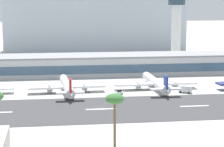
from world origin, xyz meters
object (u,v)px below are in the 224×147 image
object	(u,v)px
control_tower	(176,24)
airliner_red_tail_gate_1	(67,86)
terminal_building	(103,64)
service_baggage_tug_0	(119,92)
airliner_navy_tail_gate_2	(156,83)
palm_tree_1	(115,101)
service_box_truck_1	(185,89)
distant_hotel_block	(95,22)

from	to	relation	value
control_tower	airliner_red_tail_gate_1	world-z (taller)	control_tower
terminal_building	airliner_red_tail_gate_1	world-z (taller)	terminal_building
terminal_building	service_baggage_tug_0	bearing A→B (deg)	-89.42
terminal_building	airliner_red_tail_gate_1	distance (m)	55.47
airliner_red_tail_gate_1	airliner_navy_tail_gate_2	world-z (taller)	airliner_navy_tail_gate_2
palm_tree_1	service_box_truck_1	bearing A→B (deg)	59.06
terminal_building	control_tower	xyz separation A→B (m)	(55.17, 44.07, 20.48)
airliner_red_tail_gate_1	palm_tree_1	distance (m)	80.68
service_baggage_tug_0	palm_tree_1	world-z (taller)	palm_tree_1
distant_hotel_block	service_baggage_tug_0	world-z (taller)	distant_hotel_block
terminal_building	distant_hotel_block	world-z (taller)	distant_hotel_block
airliner_red_tail_gate_1	palm_tree_1	bearing A→B (deg)	-174.94
airliner_red_tail_gate_1	service_box_truck_1	size ratio (longest dim) A/B	7.21
control_tower	service_box_truck_1	world-z (taller)	control_tower
airliner_red_tail_gate_1	airliner_navy_tail_gate_2	size ratio (longest dim) A/B	1.00
control_tower	service_baggage_tug_0	bearing A→B (deg)	-118.30
distant_hotel_block	service_baggage_tug_0	size ratio (longest dim) A/B	42.68
distant_hotel_block	service_baggage_tug_0	xyz separation A→B (m)	(-6.75, -184.42, -22.54)
distant_hotel_block	palm_tree_1	size ratio (longest dim) A/B	9.37
palm_tree_1	airliner_navy_tail_gate_2	bearing A→B (deg)	68.78
palm_tree_1	service_baggage_tug_0	bearing A→B (deg)	80.36
control_tower	terminal_building	bearing A→B (deg)	-141.38
palm_tree_1	distant_hotel_block	bearing A→B (deg)	85.76
airliner_red_tail_gate_1	palm_tree_1	world-z (taller)	palm_tree_1
terminal_building	airliner_navy_tail_gate_2	size ratio (longest dim) A/B	4.67
airliner_red_tail_gate_1	distant_hotel_block	bearing A→B (deg)	-12.46
control_tower	airliner_navy_tail_gate_2	xyz separation A→B (m)	(-35.32, -92.48, -23.07)
airliner_red_tail_gate_1	service_baggage_tug_0	xyz separation A→B (m)	(23.30, -6.77, -1.98)
control_tower	service_box_truck_1	size ratio (longest dim) A/B	7.00
airliner_navy_tail_gate_2	service_baggage_tug_0	xyz separation A→B (m)	(-19.28, -8.90, -1.98)
service_box_truck_1	service_baggage_tug_0	bearing A→B (deg)	33.81
service_baggage_tug_0	airliner_red_tail_gate_1	bearing A→B (deg)	148.23
airliner_red_tail_gate_1	airliner_navy_tail_gate_2	bearing A→B (deg)	-90.00
terminal_building	distant_hotel_block	size ratio (longest dim) A/B	1.42
airliner_navy_tail_gate_2	palm_tree_1	distance (m)	87.90
control_tower	airliner_red_tail_gate_1	distance (m)	124.70
control_tower	distant_hotel_block	bearing A→B (deg)	119.95
distant_hotel_block	service_box_truck_1	world-z (taller)	distant_hotel_block
palm_tree_1	terminal_building	bearing A→B (deg)	84.84
airliner_navy_tail_gate_2	airliner_red_tail_gate_1	bearing A→B (deg)	91.91
terminal_building	airliner_red_tail_gate_1	size ratio (longest dim) A/B	4.68
airliner_navy_tail_gate_2	service_box_truck_1	xyz separation A→B (m)	(11.53, -9.41, -1.23)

